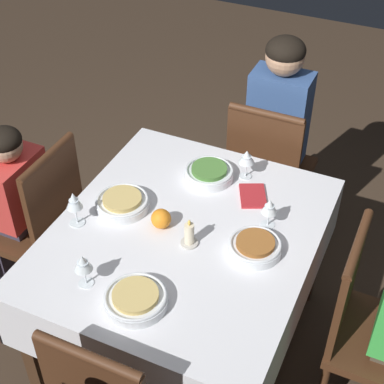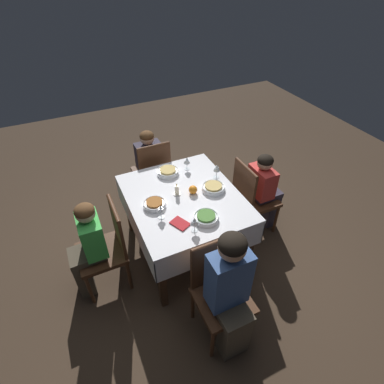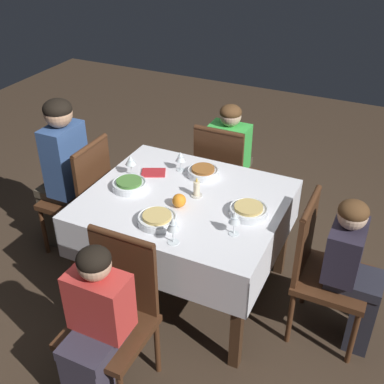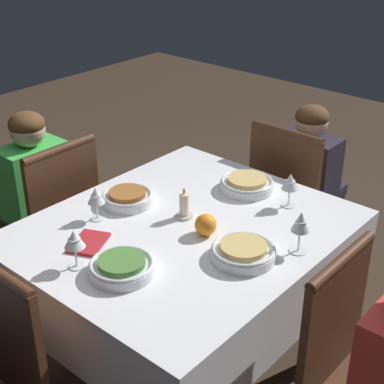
% 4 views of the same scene
% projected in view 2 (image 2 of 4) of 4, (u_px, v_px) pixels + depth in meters
% --- Properties ---
extents(ground_plane, '(8.00, 8.00, 0.00)m').
position_uv_depth(ground_plane, '(185.00, 248.00, 3.30)').
color(ground_plane, '#3D2D21').
extents(dining_table, '(1.19, 1.03, 0.74)m').
position_uv_depth(dining_table, '(184.00, 204.00, 2.89)').
color(dining_table, silver).
rests_on(dining_table, ground_plane).
extents(chair_west, '(0.41, 0.41, 0.91)m').
position_uv_depth(chair_west, '(219.00, 287.00, 2.36)').
color(chair_west, '#472816').
rests_on(chair_west, ground_plane).
extents(chair_north, '(0.41, 0.41, 0.91)m').
position_uv_depth(chair_north, '(108.00, 245.00, 2.69)').
color(chair_north, '#472816').
rests_on(chair_north, ground_plane).
extents(chair_east, '(0.41, 0.41, 0.91)m').
position_uv_depth(chair_east, '(153.00, 171.00, 3.58)').
color(chair_east, '#472816').
rests_on(chair_east, ground_plane).
extents(chair_south, '(0.41, 0.41, 0.91)m').
position_uv_depth(chair_south, '(251.00, 196.00, 3.22)').
color(chair_south, '#472816').
rests_on(chair_south, ground_plane).
extents(person_adult_denim, '(0.34, 0.30, 1.18)m').
position_uv_depth(person_adult_denim, '(231.00, 290.00, 2.14)').
color(person_adult_denim, '#4C4233').
rests_on(person_adult_denim, ground_plane).
extents(person_child_green, '(0.30, 0.33, 1.01)m').
position_uv_depth(person_child_green, '(88.00, 246.00, 2.60)').
color(person_child_green, '#4C4233').
rests_on(person_child_green, ground_plane).
extents(person_child_dark, '(0.33, 0.30, 0.96)m').
position_uv_depth(person_child_dark, '(148.00, 161.00, 3.67)').
color(person_child_dark, '#282833').
rests_on(person_child_dark, ground_plane).
extents(person_child_red, '(0.30, 0.33, 0.97)m').
position_uv_depth(person_child_red, '(265.00, 189.00, 3.25)').
color(person_child_red, '#383342').
rests_on(person_child_red, ground_plane).
extents(bowl_west, '(0.22, 0.22, 0.06)m').
position_uv_depth(bowl_west, '(206.00, 217.00, 2.57)').
color(bowl_west, silver).
rests_on(bowl_west, dining_table).
extents(wine_glass_west, '(0.07, 0.07, 0.14)m').
position_uv_depth(wine_glass_west, '(194.00, 221.00, 2.42)').
color(wine_glass_west, white).
rests_on(wine_glass_west, dining_table).
extents(bowl_north, '(0.21, 0.21, 0.06)m').
position_uv_depth(bowl_north, '(155.00, 204.00, 2.71)').
color(bowl_north, silver).
rests_on(bowl_north, dining_table).
extents(wine_glass_north, '(0.07, 0.07, 0.14)m').
position_uv_depth(wine_glass_north, '(161.00, 209.00, 2.55)').
color(wine_glass_north, white).
rests_on(wine_glass_north, dining_table).
extents(bowl_east, '(0.23, 0.23, 0.06)m').
position_uv_depth(bowl_east, '(168.00, 171.00, 3.10)').
color(bowl_east, silver).
rests_on(bowl_east, dining_table).
extents(wine_glass_east, '(0.07, 0.07, 0.15)m').
position_uv_depth(wine_glass_east, '(187.00, 161.00, 3.11)').
color(wine_glass_east, white).
rests_on(wine_glass_east, dining_table).
extents(bowl_south, '(0.23, 0.23, 0.06)m').
position_uv_depth(bowl_south, '(213.00, 187.00, 2.89)').
color(bowl_south, silver).
rests_on(bowl_south, dining_table).
extents(wine_glass_south, '(0.07, 0.07, 0.16)m').
position_uv_depth(wine_glass_south, '(217.00, 168.00, 2.99)').
color(wine_glass_south, white).
rests_on(wine_glass_south, dining_table).
extents(candle_centerpiece, '(0.07, 0.07, 0.13)m').
position_uv_depth(candle_centerpiece, '(177.00, 191.00, 2.82)').
color(candle_centerpiece, beige).
rests_on(candle_centerpiece, dining_table).
extents(orange_fruit, '(0.08, 0.08, 0.08)m').
position_uv_depth(orange_fruit, '(193.00, 190.00, 2.84)').
color(orange_fruit, orange).
rests_on(orange_fruit, dining_table).
extents(napkin_red_folded, '(0.19, 0.16, 0.01)m').
position_uv_depth(napkin_red_folded, '(180.00, 223.00, 2.54)').
color(napkin_red_folded, '#AD2328').
rests_on(napkin_red_folded, dining_table).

